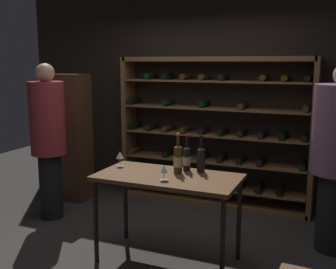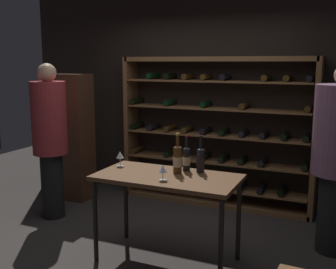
# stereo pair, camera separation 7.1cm
# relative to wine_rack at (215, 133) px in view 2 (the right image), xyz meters

# --- Properties ---
(ground_plane) EXTENTS (9.55, 9.55, 0.00)m
(ground_plane) POSITION_rel_wine_rack_xyz_m (-0.17, -1.56, -0.97)
(ground_plane) COLOR #383330
(back_wall) EXTENTS (5.52, 0.10, 2.93)m
(back_wall) POSITION_rel_wine_rack_xyz_m (-0.17, 0.21, 0.50)
(back_wall) COLOR black
(back_wall) RESTS_ON ground
(wine_rack) EXTENTS (2.56, 0.32, 1.95)m
(wine_rack) POSITION_rel_wine_rack_xyz_m (0.00, 0.00, 0.00)
(wine_rack) COLOR brown
(wine_rack) RESTS_ON ground
(tasting_table) EXTENTS (1.33, 0.68, 0.84)m
(tasting_table) POSITION_rel_wine_rack_xyz_m (0.09, -1.71, -0.20)
(tasting_table) COLOR brown
(tasting_table) RESTS_ON ground
(person_guest_khaki) EXTENTS (0.41, 0.41, 1.87)m
(person_guest_khaki) POSITION_rel_wine_rack_xyz_m (-1.66, -1.25, 0.07)
(person_guest_khaki) COLOR black
(person_guest_khaki) RESTS_ON ground
(display_cabinet) EXTENTS (0.44, 0.36, 1.73)m
(display_cabinet) POSITION_rel_wine_rack_xyz_m (-1.84, -0.54, -0.10)
(display_cabinet) COLOR #4C2D1E
(display_cabinet) RESTS_ON ground
(wine_bottle_green_slim) EXTENTS (0.08, 0.08, 0.36)m
(wine_bottle_green_slim) POSITION_rel_wine_rack_xyz_m (0.33, -1.48, 0.00)
(wine_bottle_green_slim) COLOR black
(wine_bottle_green_slim) RESTS_ON tasting_table
(wine_bottle_gold_foil) EXTENTS (0.08, 0.08, 0.39)m
(wine_bottle_gold_foil) POSITION_rel_wine_rack_xyz_m (0.14, -1.61, 0.02)
(wine_bottle_gold_foil) COLOR #4C3314
(wine_bottle_gold_foil) RESTS_ON tasting_table
(wine_bottle_black_capsule) EXTENTS (0.08, 0.08, 0.35)m
(wine_bottle_black_capsule) POSITION_rel_wine_rack_xyz_m (0.19, -1.48, 0.00)
(wine_bottle_black_capsule) COLOR black
(wine_bottle_black_capsule) RESTS_ON tasting_table
(wine_glass_stemmed_left) EXTENTS (0.07, 0.07, 0.15)m
(wine_glass_stemmed_left) POSITION_rel_wine_rack_xyz_m (-0.49, -1.59, -0.01)
(wine_glass_stemmed_left) COLOR silver
(wine_glass_stemmed_left) RESTS_ON tasting_table
(wine_glass_stemmed_right) EXTENTS (0.08, 0.08, 0.14)m
(wine_glass_stemmed_right) POSITION_rel_wine_rack_xyz_m (0.12, -1.87, -0.02)
(wine_glass_stemmed_right) COLOR silver
(wine_glass_stemmed_right) RESTS_ON tasting_table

